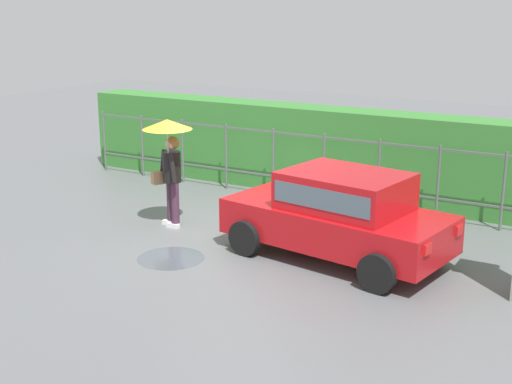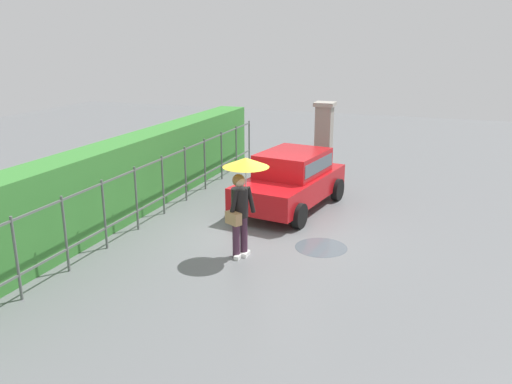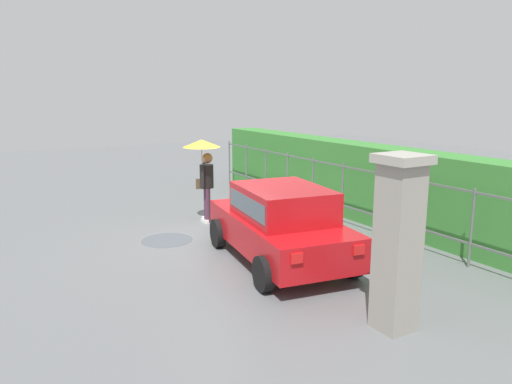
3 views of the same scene
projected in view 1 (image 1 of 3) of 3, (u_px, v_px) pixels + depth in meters
The scene contains 6 objects.
ground_plane at pixel (241, 240), 12.37m from camera, with size 40.00×40.00×0.00m, color slate.
car at pixel (340, 212), 11.28m from camera, with size 3.92×2.31×1.48m.
pedestrian at pixel (169, 150), 12.76m from camera, with size 0.92×0.91×2.06m.
fence_section at pixel (324, 165), 14.44m from camera, with size 12.12×0.05×1.50m.
hedge_row at pixel (340, 153), 15.09m from camera, with size 13.07×0.90×1.90m, color #387F33.
puddle_near at pixel (171, 258), 11.50m from camera, with size 1.11×1.11×0.00m, color #4C545B.
Camera 1 is at (6.10, -10.00, 4.09)m, focal length 48.56 mm.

